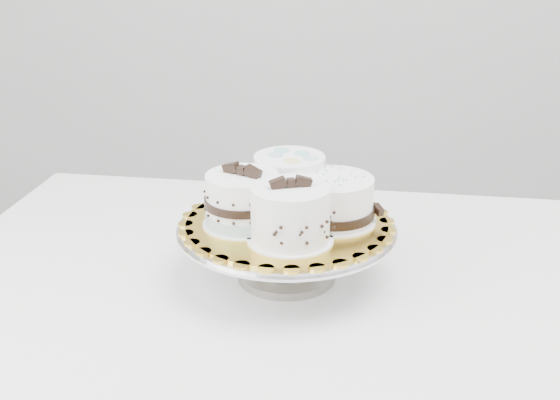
{
  "coord_description": "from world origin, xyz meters",
  "views": [
    {
      "loc": [
        -0.03,
        -0.89,
        1.26
      ],
      "look_at": [
        0.0,
        0.09,
        0.87
      ],
      "focal_mm": 45.0,
      "sensor_mm": 36.0,
      "label": 1
    }
  ],
  "objects_px": {
    "cake_stand": "(287,241)",
    "cake_dots": "(289,180)",
    "cake_board": "(287,223)",
    "cake_ribbon": "(334,201)",
    "table": "(316,326)",
    "cake_banded": "(243,202)",
    "cake_swirl": "(290,215)"
  },
  "relations": [
    {
      "from": "cake_stand",
      "to": "cake_dots",
      "type": "height_order",
      "value": "cake_dots"
    },
    {
      "from": "cake_dots",
      "to": "cake_board",
      "type": "bearing_deg",
      "value": -111.43
    },
    {
      "from": "cake_stand",
      "to": "cake_banded",
      "type": "distance_m",
      "value": 0.09
    },
    {
      "from": "cake_banded",
      "to": "cake_ribbon",
      "type": "relative_size",
      "value": 0.94
    },
    {
      "from": "cake_board",
      "to": "cake_ribbon",
      "type": "height_order",
      "value": "cake_ribbon"
    },
    {
      "from": "cake_banded",
      "to": "cake_stand",
      "type": "bearing_deg",
      "value": 40.7
    },
    {
      "from": "cake_swirl",
      "to": "cake_dots",
      "type": "relative_size",
      "value": 0.94
    },
    {
      "from": "cake_swirl",
      "to": "table",
      "type": "bearing_deg",
      "value": 35.69
    },
    {
      "from": "cake_banded",
      "to": "cake_ribbon",
      "type": "distance_m",
      "value": 0.14
    },
    {
      "from": "cake_board",
      "to": "cake_ribbon",
      "type": "relative_size",
      "value": 1.91
    },
    {
      "from": "cake_banded",
      "to": "cake_dots",
      "type": "height_order",
      "value": "cake_banded"
    },
    {
      "from": "cake_ribbon",
      "to": "cake_stand",
      "type": "bearing_deg",
      "value": 156.07
    },
    {
      "from": "table",
      "to": "cake_board",
      "type": "xyz_separation_m",
      "value": [
        -0.05,
        0.02,
        0.17
      ]
    },
    {
      "from": "cake_banded",
      "to": "cake_dots",
      "type": "xyz_separation_m",
      "value": [
        0.07,
        0.07,
        0.01
      ]
    },
    {
      "from": "cake_stand",
      "to": "cake_banded",
      "type": "bearing_deg",
      "value": -173.01
    },
    {
      "from": "cake_banded",
      "to": "table",
      "type": "bearing_deg",
      "value": 26.59
    },
    {
      "from": "table",
      "to": "cake_stand",
      "type": "height_order",
      "value": "cake_stand"
    },
    {
      "from": "table",
      "to": "cake_banded",
      "type": "relative_size",
      "value": 9.08
    },
    {
      "from": "cake_stand",
      "to": "cake_dots",
      "type": "xyz_separation_m",
      "value": [
        0.01,
        0.07,
        0.07
      ]
    },
    {
      "from": "cake_stand",
      "to": "cake_ribbon",
      "type": "relative_size",
      "value": 2.08
    },
    {
      "from": "table",
      "to": "cake_swirl",
      "type": "height_order",
      "value": "cake_swirl"
    },
    {
      "from": "table",
      "to": "cake_swirl",
      "type": "xyz_separation_m",
      "value": [
        -0.04,
        -0.04,
        0.21
      ]
    },
    {
      "from": "cake_stand",
      "to": "cake_dots",
      "type": "distance_m",
      "value": 0.1
    },
    {
      "from": "cake_stand",
      "to": "cake_ribbon",
      "type": "bearing_deg",
      "value": 0.85
    },
    {
      "from": "cake_dots",
      "to": "cake_ribbon",
      "type": "bearing_deg",
      "value": -61.47
    },
    {
      "from": "cake_swirl",
      "to": "cake_dots",
      "type": "height_order",
      "value": "cake_swirl"
    },
    {
      "from": "cake_ribbon",
      "to": "cake_swirl",
      "type": "bearing_deg",
      "value": -160.3
    },
    {
      "from": "cake_stand",
      "to": "cake_dots",
      "type": "bearing_deg",
      "value": 83.98
    },
    {
      "from": "cake_stand",
      "to": "cake_swirl",
      "type": "bearing_deg",
      "value": -88.12
    },
    {
      "from": "table",
      "to": "cake_banded",
      "type": "height_order",
      "value": "cake_banded"
    },
    {
      "from": "table",
      "to": "cake_stand",
      "type": "relative_size",
      "value": 4.1
    },
    {
      "from": "cake_banded",
      "to": "cake_dots",
      "type": "distance_m",
      "value": 0.1
    }
  ]
}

